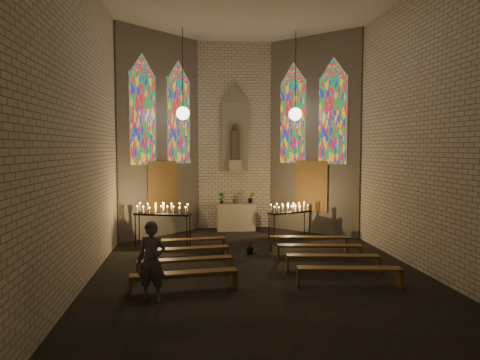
% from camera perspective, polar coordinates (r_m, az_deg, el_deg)
% --- Properties ---
extents(floor, '(12.00, 12.00, 0.00)m').
position_cam_1_polar(floor, '(12.15, 2.00, -10.64)').
color(floor, black).
rests_on(floor, ground).
extents(room, '(8.22, 12.43, 7.00)m').
position_cam_1_polar(room, '(15.11, 0.26, 6.45)').
color(room, beige).
rests_on(room, ground).
extents(altar, '(1.40, 0.60, 1.00)m').
position_cam_1_polar(altar, '(17.36, -0.49, -4.51)').
color(altar, '#BAB198').
rests_on(altar, ground).
extents(flower_vase_left, '(0.24, 0.17, 0.44)m').
position_cam_1_polar(flower_vase_left, '(17.13, -2.29, -2.20)').
color(flower_vase_left, '#4C723F').
rests_on(flower_vase_left, altar).
extents(flower_vase_center, '(0.40, 0.37, 0.36)m').
position_cam_1_polar(flower_vase_center, '(17.36, -0.54, -2.26)').
color(flower_vase_center, '#4C723F').
rests_on(flower_vase_center, altar).
extents(flower_vase_right, '(0.23, 0.19, 0.41)m').
position_cam_1_polar(flower_vase_right, '(17.32, 1.33, -2.18)').
color(flower_vase_right, '#4C723F').
rests_on(flower_vase_right, altar).
extents(aisle_flower_pot, '(0.28, 0.28, 0.40)m').
position_cam_1_polar(aisle_flower_pot, '(13.61, 1.23, -8.17)').
color(aisle_flower_pot, '#4C723F').
rests_on(aisle_flower_pot, ground).
extents(votive_stand_left, '(1.81, 0.87, 1.29)m').
position_cam_1_polar(votive_stand_left, '(14.63, -9.43, -3.75)').
color(votive_stand_left, black).
rests_on(votive_stand_left, ground).
extents(votive_stand_right, '(1.58, 0.99, 1.15)m').
position_cam_1_polar(votive_stand_right, '(15.72, 6.09, -3.62)').
color(votive_stand_right, black).
rests_on(votive_stand_right, ground).
extents(pew_left_0, '(2.29, 0.61, 0.44)m').
position_cam_1_polar(pew_left_0, '(13.68, -6.60, -7.48)').
color(pew_left_0, brown).
rests_on(pew_left_0, ground).
extents(pew_right_0, '(2.29, 0.61, 0.44)m').
position_cam_1_polar(pew_right_0, '(14.10, 8.34, -7.15)').
color(pew_right_0, brown).
rests_on(pew_right_0, ground).
extents(pew_left_1, '(2.29, 0.61, 0.44)m').
position_cam_1_polar(pew_left_1, '(12.50, -6.66, -8.57)').
color(pew_left_1, brown).
rests_on(pew_left_1, ground).
extents(pew_right_1, '(2.29, 0.61, 0.44)m').
position_cam_1_polar(pew_right_1, '(12.96, 9.66, -8.15)').
color(pew_right_1, brown).
rests_on(pew_right_1, ground).
extents(pew_left_2, '(2.29, 0.61, 0.44)m').
position_cam_1_polar(pew_left_2, '(11.33, -6.74, -9.89)').
color(pew_left_2, brown).
rests_on(pew_left_2, ground).
extents(pew_right_2, '(2.29, 0.61, 0.44)m').
position_cam_1_polar(pew_right_2, '(11.84, 11.24, -9.33)').
color(pew_right_2, brown).
rests_on(pew_right_2, ground).
extents(pew_left_3, '(2.29, 0.61, 0.44)m').
position_cam_1_polar(pew_left_3, '(10.17, -6.83, -11.51)').
color(pew_left_3, brown).
rests_on(pew_left_3, ground).
extents(pew_right_3, '(2.29, 0.61, 0.44)m').
position_cam_1_polar(pew_right_3, '(10.74, 13.16, -10.76)').
color(pew_right_3, brown).
rests_on(pew_right_3, ground).
extents(visitor, '(0.66, 0.52, 1.60)m').
position_cam_1_polar(visitor, '(9.63, -10.71, -9.69)').
color(visitor, '#53525D').
rests_on(visitor, ground).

